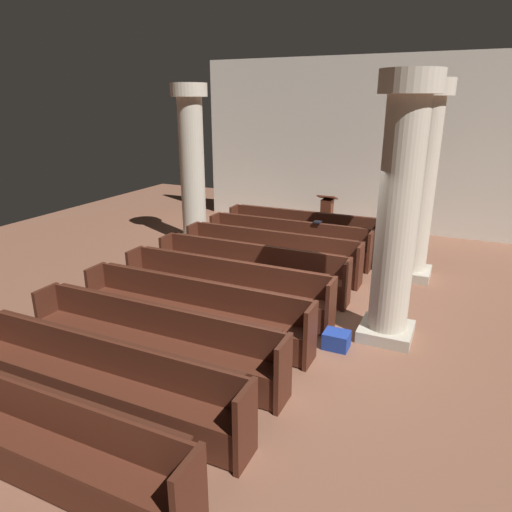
% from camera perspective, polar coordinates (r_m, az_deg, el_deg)
% --- Properties ---
extents(ground_plane, '(19.20, 19.20, 0.00)m').
position_cam_1_polar(ground_plane, '(7.72, 5.22, -7.37)').
color(ground_plane, brown).
extents(back_wall, '(10.00, 0.16, 4.50)m').
position_cam_1_polar(back_wall, '(12.89, 14.93, 13.09)').
color(back_wall, silver).
rests_on(back_wall, ground).
extents(pew_row_0, '(3.73, 0.46, 0.85)m').
position_cam_1_polar(pew_row_0, '(11.14, 5.80, 3.43)').
color(pew_row_0, '#4C2316').
rests_on(pew_row_0, ground).
extents(pew_row_1, '(3.73, 0.46, 0.85)m').
position_cam_1_polar(pew_row_1, '(10.25, 3.99, 2.11)').
color(pew_row_1, '#4C2316').
rests_on(pew_row_1, ground).
extents(pew_row_2, '(3.73, 0.47, 0.85)m').
position_cam_1_polar(pew_row_2, '(9.37, 1.84, 0.54)').
color(pew_row_2, '#4C2316').
rests_on(pew_row_2, ground).
extents(pew_row_3, '(3.73, 0.46, 0.85)m').
position_cam_1_polar(pew_row_3, '(8.52, -0.74, -1.34)').
color(pew_row_3, '#4C2316').
rests_on(pew_row_3, ground).
extents(pew_row_4, '(3.73, 0.46, 0.85)m').
position_cam_1_polar(pew_row_4, '(7.71, -3.89, -3.63)').
color(pew_row_4, '#4C2316').
rests_on(pew_row_4, ground).
extents(pew_row_5, '(3.73, 0.47, 0.85)m').
position_cam_1_polar(pew_row_5, '(6.93, -7.79, -6.43)').
color(pew_row_5, '#4C2316').
rests_on(pew_row_5, ground).
extents(pew_row_6, '(3.73, 0.46, 0.85)m').
position_cam_1_polar(pew_row_6, '(6.22, -12.68, -9.86)').
color(pew_row_6, '#4C2316').
rests_on(pew_row_6, ground).
extents(pew_row_7, '(3.73, 0.46, 0.85)m').
position_cam_1_polar(pew_row_7, '(5.59, -18.91, -14.02)').
color(pew_row_7, '#4C2316').
rests_on(pew_row_7, ground).
extents(pew_row_8, '(3.73, 0.47, 0.85)m').
position_cam_1_polar(pew_row_8, '(5.07, -26.87, -18.90)').
color(pew_row_8, '#4C2316').
rests_on(pew_row_8, ground).
extents(pillar_aisle_side, '(0.85, 0.85, 3.77)m').
position_cam_1_polar(pillar_aisle_side, '(9.34, 19.73, 8.88)').
color(pillar_aisle_side, '#B6AD9A').
rests_on(pillar_aisle_side, ground).
extents(pillar_far_side, '(0.85, 0.85, 3.77)m').
position_cam_1_polar(pillar_far_side, '(11.32, -7.96, 11.33)').
color(pillar_far_side, '#B6AD9A').
rests_on(pillar_far_side, ground).
extents(pillar_aisle_rear, '(0.82, 0.82, 3.77)m').
position_cam_1_polar(pillar_aisle_rear, '(6.63, 17.27, 5.46)').
color(pillar_aisle_rear, '#B6AD9A').
rests_on(pillar_aisle_rear, ground).
extents(lectern, '(0.48, 0.45, 1.08)m').
position_cam_1_polar(lectern, '(12.24, 8.75, 4.67)').
color(lectern, '#492215').
rests_on(lectern, ground).
extents(hymn_book, '(0.16, 0.20, 0.03)m').
position_cam_1_polar(hymn_book, '(10.12, 7.65, 4.19)').
color(hymn_book, black).
rests_on(hymn_book, pew_row_1).
extents(kneeler_box_blue, '(0.36, 0.31, 0.25)m').
position_cam_1_polar(kneeler_box_blue, '(6.80, 9.97, -10.24)').
color(kneeler_box_blue, navy).
rests_on(kneeler_box_blue, ground).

